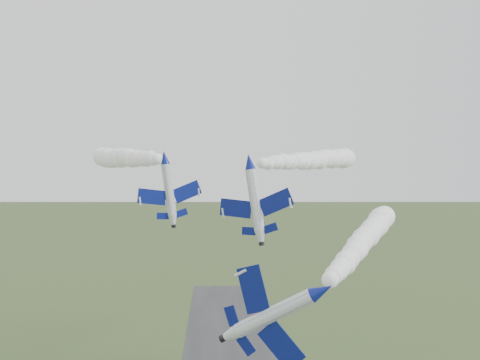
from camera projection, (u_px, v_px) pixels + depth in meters
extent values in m
cylinder|color=silver|center=(322.00, 291.00, 50.68)|extent=(4.91, 8.54, 2.03)
cone|color=navy|center=(312.00, 303.00, 45.66)|extent=(2.68, 2.78, 2.03)
cone|color=silver|center=(330.00, 281.00, 55.51)|extent=(2.54, 2.40, 2.03)
cylinder|color=black|center=(331.00, 279.00, 56.46)|extent=(1.17, 0.93, 1.03)
ellipsoid|color=black|center=(323.00, 293.00, 48.48)|extent=(2.30, 3.16, 1.35)
cube|color=navy|center=(307.00, 262.00, 51.91)|extent=(3.02, 3.07, 4.09)
cube|color=navy|center=(337.00, 318.00, 51.04)|extent=(3.02, 3.07, 4.09)
cube|color=navy|center=(321.00, 268.00, 54.89)|extent=(1.37, 1.40, 1.80)
cube|color=navy|center=(336.00, 297.00, 54.42)|extent=(1.37, 1.40, 1.80)
cube|color=navy|center=(339.00, 277.00, 54.07)|extent=(2.42, 2.20, 1.15)
cylinder|color=silver|center=(165.00, 158.00, 78.82)|extent=(3.80, 7.63, 1.51)
cone|color=navy|center=(172.00, 156.00, 74.39)|extent=(2.06, 2.35, 1.51)
cone|color=silver|center=(158.00, 159.00, 83.08)|extent=(1.94, 2.01, 1.51)
cylinder|color=black|center=(156.00, 159.00, 83.92)|extent=(0.90, 0.75, 0.77)
ellipsoid|color=black|center=(167.00, 154.00, 76.99)|extent=(1.77, 2.77, 1.01)
cube|color=navy|center=(146.00, 161.00, 78.53)|extent=(4.57, 3.33, 0.68)
cube|color=navy|center=(181.00, 156.00, 80.47)|extent=(4.57, 3.33, 0.68)
cube|color=navy|center=(150.00, 160.00, 81.82)|extent=(2.01, 1.50, 0.33)
cube|color=navy|center=(168.00, 157.00, 82.85)|extent=(2.01, 1.50, 0.33)
cube|color=navy|center=(158.00, 151.00, 82.07)|extent=(0.80, 1.48, 1.97)
cylinder|color=silver|center=(249.00, 162.00, 79.55)|extent=(5.44, 8.96, 1.84)
cone|color=navy|center=(235.00, 161.00, 74.26)|extent=(2.66, 2.92, 1.84)
cone|color=silver|center=(261.00, 163.00, 84.64)|extent=(2.48, 2.53, 1.84)
cylinder|color=black|center=(264.00, 163.00, 85.64)|extent=(1.12, 0.97, 0.93)
ellipsoid|color=black|center=(243.00, 157.00, 77.43)|extent=(2.41, 3.32, 1.23)
cube|color=navy|center=(232.00, 167.00, 81.52)|extent=(5.53, 4.38, 0.93)
cube|color=navy|center=(272.00, 159.00, 79.17)|extent=(5.53, 4.38, 0.93)
cube|color=navy|center=(249.00, 164.00, 84.37)|extent=(2.43, 1.96, 0.45)
cube|color=navy|center=(270.00, 161.00, 83.12)|extent=(2.43, 1.96, 0.45)
cube|color=navy|center=(258.00, 154.00, 83.58)|extent=(1.17, 1.77, 2.35)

